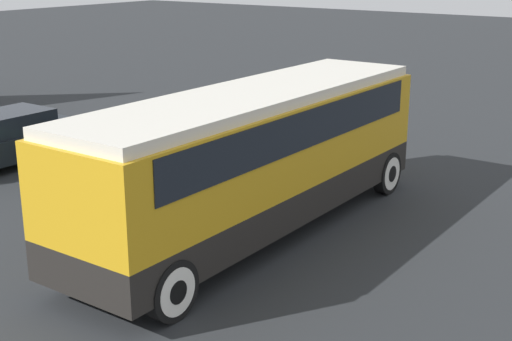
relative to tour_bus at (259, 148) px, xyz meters
name	(u,v)px	position (x,y,z in m)	size (l,w,h in m)	color
ground_plane	(256,233)	(-0.10, 0.00, -1.89)	(120.00, 120.00, 0.00)	#26282B
tour_bus	(259,148)	(0.00, 0.00, 0.00)	(9.94, 2.55, 3.13)	black
parked_car_near	(128,142)	(1.96, 5.93, -1.18)	(4.42, 1.92, 1.41)	#2D5638
parked_car_mid	(12,138)	(0.19, 8.81, -1.13)	(4.61, 1.84, 1.54)	black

